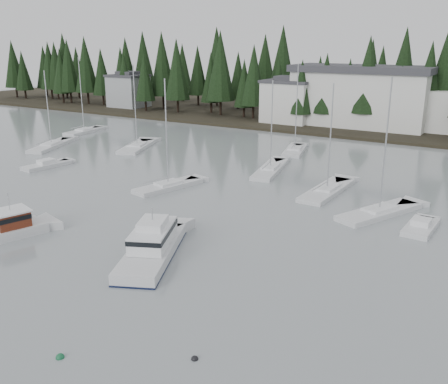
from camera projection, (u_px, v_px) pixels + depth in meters
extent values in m
cube|color=black|center=(403.00, 120.00, 103.10)|extent=(240.00, 54.00, 1.00)
cube|color=silver|center=(288.00, 103.00, 95.90)|extent=(9.00, 7.00, 7.50)
cube|color=#38383D|center=(289.00, 81.00, 94.73)|extent=(9.54, 7.42, 0.50)
cube|color=#38383D|center=(289.00, 78.00, 94.55)|extent=(4.95, 3.85, 0.80)
cube|color=#999EA0|center=(129.00, 92.00, 118.20)|extent=(8.00, 7.00, 7.00)
cube|color=#38383D|center=(128.00, 76.00, 117.10)|extent=(8.48, 7.42, 0.50)
cube|color=#38383D|center=(127.00, 73.00, 116.92)|extent=(4.40, 3.85, 0.80)
cube|color=silver|center=(360.00, 98.00, 91.63)|extent=(24.00, 10.00, 10.00)
cube|color=#38383D|center=(363.00, 69.00, 90.08)|extent=(25.00, 11.00, 1.20)
cube|color=silver|center=(430.00, 110.00, 87.83)|extent=(10.00, 8.00, 7.00)
cube|color=#4E1C0F|center=(11.00, 219.00, 41.79)|extent=(3.02, 3.18, 1.34)
cube|color=white|center=(10.00, 211.00, 41.58)|extent=(3.40, 3.59, 0.12)
cube|color=black|center=(11.00, 216.00, 41.71)|extent=(3.09, 3.23, 0.38)
cylinder|color=#A5A8AD|center=(9.00, 202.00, 41.34)|extent=(0.08, 0.08, 1.54)
cube|color=silver|center=(152.00, 255.00, 37.89)|extent=(6.94, 10.59, 1.48)
cube|color=black|center=(152.00, 257.00, 37.92)|extent=(6.99, 10.65, 0.20)
cube|color=white|center=(153.00, 235.00, 37.95)|extent=(4.48, 5.88, 1.34)
cube|color=black|center=(153.00, 231.00, 37.86)|extent=(4.55, 5.96, 0.37)
cube|color=white|center=(153.00, 223.00, 37.67)|extent=(2.79, 3.18, 0.60)
cylinder|color=#A5A8AD|center=(152.00, 214.00, 37.45)|extent=(0.10, 0.10, 1.02)
cube|color=silver|center=(137.00, 148.00, 76.07)|extent=(6.29, 10.36, 1.05)
cube|color=white|center=(137.00, 144.00, 75.88)|extent=(3.14, 3.90, 0.30)
cylinder|color=#A5A8AD|center=(135.00, 106.00, 74.18)|extent=(0.14, 0.14, 11.87)
cube|color=silver|center=(379.00, 215.00, 47.13)|extent=(6.32, 9.78, 1.05)
cube|color=white|center=(380.00, 208.00, 46.94)|extent=(2.99, 3.71, 0.30)
cylinder|color=#A5A8AD|center=(386.00, 146.00, 45.18)|extent=(0.14, 0.14, 12.25)
cube|color=silver|center=(168.00, 188.00, 55.51)|extent=(4.39, 8.65, 1.05)
cube|color=white|center=(168.00, 183.00, 55.32)|extent=(2.33, 3.16, 0.30)
cylinder|color=#A5A8AD|center=(166.00, 133.00, 53.68)|extent=(0.14, 0.14, 11.45)
cube|color=silver|center=(84.00, 133.00, 88.75)|extent=(3.38, 8.42, 1.05)
cube|color=white|center=(84.00, 129.00, 88.56)|extent=(2.09, 2.95, 0.30)
cylinder|color=#A5A8AD|center=(81.00, 94.00, 86.76)|extent=(0.14, 0.14, 12.53)
cube|color=silver|center=(270.00, 171.00, 62.75)|extent=(4.58, 10.96, 1.05)
cube|color=white|center=(270.00, 166.00, 62.56)|extent=(2.41, 3.91, 0.30)
cylinder|color=#A5A8AD|center=(272.00, 125.00, 61.03)|extent=(0.14, 0.14, 10.70)
cube|color=silver|center=(52.00, 147.00, 76.82)|extent=(6.19, 10.88, 1.05)
cube|color=white|center=(51.00, 143.00, 76.63)|extent=(2.95, 4.02, 0.30)
cylinder|color=#A5A8AD|center=(48.00, 108.00, 75.06)|extent=(0.14, 0.14, 10.98)
cube|color=silver|center=(295.00, 152.00, 73.28)|extent=(4.51, 8.66, 1.05)
cube|color=white|center=(295.00, 148.00, 73.09)|extent=(2.43, 3.17, 0.30)
cylinder|color=#A5A8AD|center=(297.00, 107.00, 71.35)|extent=(0.14, 0.14, 12.14)
cube|color=silver|center=(327.00, 193.00, 53.93)|extent=(3.06, 10.27, 1.05)
cube|color=white|center=(327.00, 187.00, 53.74)|extent=(2.01, 3.53, 0.30)
cylinder|color=#A5A8AD|center=(330.00, 137.00, 52.15)|extent=(0.14, 0.14, 11.09)
cube|color=silver|center=(47.00, 167.00, 64.64)|extent=(3.03, 6.49, 0.90)
cube|color=white|center=(46.00, 162.00, 64.44)|extent=(1.75, 2.19, 0.55)
cube|color=silver|center=(420.00, 229.00, 43.30)|extent=(2.45, 5.17, 0.90)
cube|color=white|center=(421.00, 222.00, 43.10)|extent=(1.57, 1.70, 0.55)
sphere|color=#145933|center=(60.00, 358.00, 25.92)|extent=(0.46, 0.46, 0.46)
sphere|color=black|center=(195.00, 359.00, 25.79)|extent=(0.39, 0.39, 0.39)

